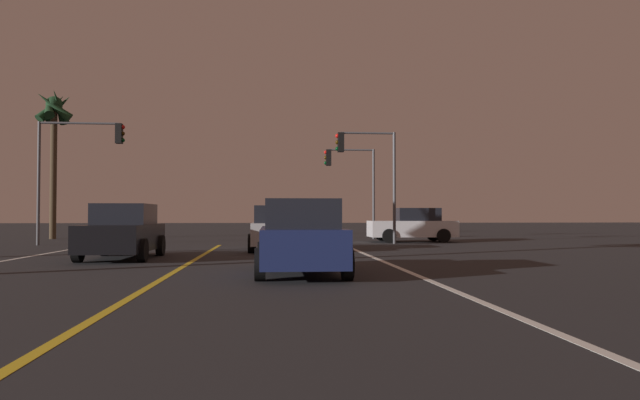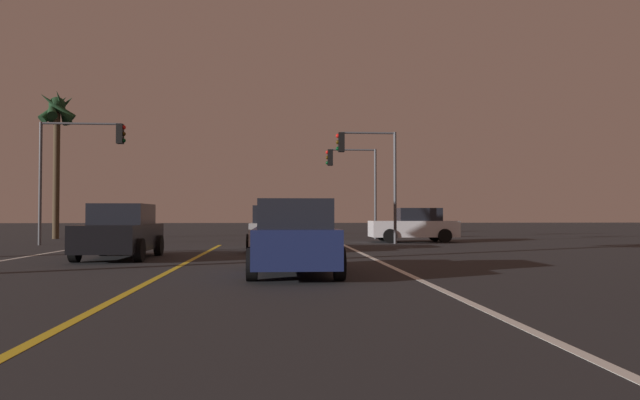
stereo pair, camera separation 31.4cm
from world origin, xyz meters
name	(u,v)px [view 2 (the right image)]	position (x,y,z in m)	size (l,w,h in m)	color
lane_edge_right	(448,293)	(5.54, 10.42, 0.00)	(0.16, 32.83, 0.01)	silver
lane_center_divider	(122,296)	(0.00, 10.42, 0.00)	(0.16, 32.83, 0.01)	gold
car_crossing_side	(414,226)	(9.40, 29.12, 0.82)	(4.30, 2.02, 1.70)	black
car_oncoming	(121,232)	(-2.28, 18.93, 0.82)	(2.02, 4.30, 1.70)	black
car_lead_same_lane	(294,238)	(2.96, 13.76, 0.82)	(2.02, 4.30, 1.70)	black
car_ahead_far	(275,229)	(2.48, 22.63, 0.82)	(2.02, 4.30, 1.70)	black
traffic_light_near_right	(367,161)	(6.72, 27.33, 3.90)	(2.86, 0.36, 5.25)	#4C4C51
traffic_light_near_left	(82,153)	(-6.27, 27.33, 4.15)	(3.82, 0.36, 5.54)	#4C4C51
traffic_light_far_right	(351,172)	(6.69, 32.83, 3.78)	(2.89, 0.36, 5.08)	#4C4C51
palm_tree_left_far	(57,120)	(-9.96, 34.31, 6.75)	(2.17, 2.11, 8.47)	#473826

